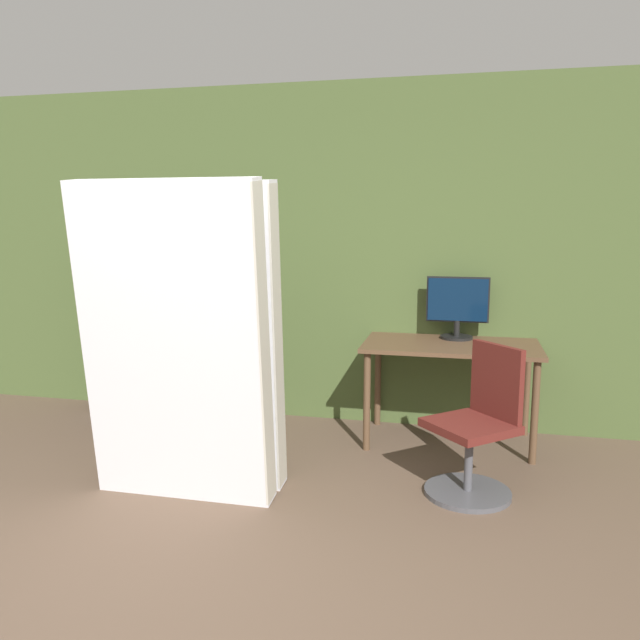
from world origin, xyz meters
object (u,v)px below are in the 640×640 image
(bookshelf, at_px, (132,318))
(mattress_far, at_px, (194,338))
(monitor, at_px, (458,306))
(office_chair, at_px, (477,436))
(mattress_near, at_px, (175,346))

(bookshelf, distance_m, mattress_far, 1.76)
(monitor, distance_m, office_chair, 1.25)
(mattress_far, bearing_deg, office_chair, 8.13)
(mattress_far, bearing_deg, bookshelf, 131.73)
(mattress_near, relative_size, mattress_far, 1.00)
(office_chair, xyz_separation_m, mattress_far, (-1.70, -0.24, 0.57))
(mattress_near, height_order, mattress_far, same)
(mattress_near, bearing_deg, mattress_far, 90.00)
(bookshelf, bearing_deg, office_chair, -20.38)
(office_chair, xyz_separation_m, mattress_near, (-1.70, -0.50, 0.57))
(monitor, relative_size, bookshelf, 0.29)
(monitor, height_order, mattress_far, mattress_far)
(office_chair, relative_size, bookshelf, 0.57)
(monitor, height_order, mattress_near, mattress_near)
(mattress_far, bearing_deg, monitor, 39.96)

